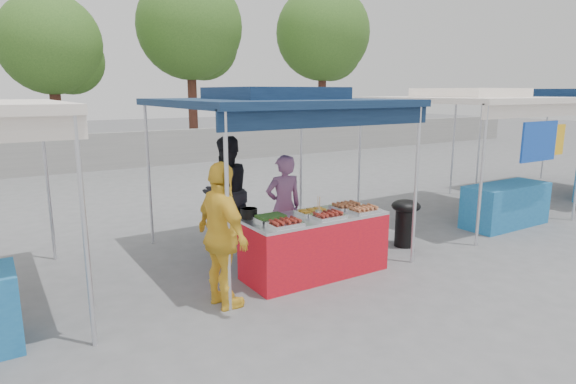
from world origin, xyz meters
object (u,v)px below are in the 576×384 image
vendor_table (315,245)px  customer_person (222,236)px  cooking_pot (249,213)px  vendor_woman (284,207)px  wok_burner (405,219)px  helper_man (226,192)px

vendor_table → customer_person: bearing=-170.0°
cooking_pot → customer_person: bearing=-137.4°
vendor_woman → customer_person: size_ratio=0.91×
vendor_table → wok_burner: (1.98, 0.22, 0.04)m
vendor_table → vendor_woman: size_ratio=1.26×
vendor_table → vendor_woman: vendor_woman is taller
customer_person → wok_burner: bearing=-86.5°
wok_burner → vendor_table: bearing=-150.1°
wok_burner → customer_person: size_ratio=0.45×
cooking_pot → wok_burner: cooking_pot is taller
vendor_woman → wok_burner: bearing=171.0°
helper_man → customer_person: size_ratio=1.04×
cooking_pot → vendor_woman: size_ratio=0.14×
vendor_table → wok_burner: size_ratio=2.53×
wok_burner → vendor_woman: size_ratio=0.50×
vendor_table → wok_burner: vendor_table is taller
customer_person → vendor_woman: bearing=-58.3°
wok_burner → helper_man: helper_man is taller
helper_man → customer_person: bearing=48.2°
vendor_woman → helper_man: (-0.50, 0.98, 0.11)m
vendor_table → cooking_pot: cooking_pot is taller
vendor_table → customer_person: (-1.51, -0.27, 0.44)m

